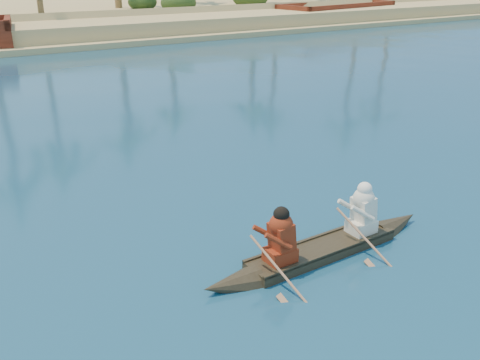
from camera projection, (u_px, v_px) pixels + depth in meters
canoe at (323, 241)px, 9.48m from camera, size 4.92×0.78×1.35m
barge_right at (337, 14)px, 47.35m from camera, size 12.24×5.78×1.96m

